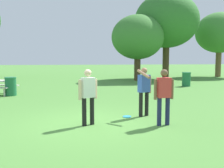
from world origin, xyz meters
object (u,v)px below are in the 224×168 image
Objects in this scene: person_bystander at (164,93)px; tree_back_right at (220,33)px; person_thrower at (88,93)px; frisbee at (127,117)px; tree_slender_mid at (138,37)px; tree_back_left at (167,21)px; trash_can_further_along at (186,79)px; trash_can_beside_table at (11,86)px; person_catcher at (144,88)px.

tree_back_right is (11.51, 17.82, 3.42)m from person_bystander.
frisbee is at bearing 33.88° from person_thrower.
tree_back_left reaches higher than tree_slender_mid.
person_thrower is at bearing -115.76° from tree_back_left.
tree_back_right is (6.70, 8.02, 3.88)m from trash_can_further_along.
person_bystander is 5.78× the size of frisbee.
person_bystander is at bearing -99.64° from tree_slender_mid.
tree_back_left reaches higher than trash_can_beside_table.
person_bystander is 1.71× the size of trash_can_beside_table.
frisbee is at bearing 126.17° from person_bystander.
tree_back_left reaches higher than person_catcher.
tree_back_left is 1.20× the size of tree_back_right.
frisbee is (-0.86, 1.18, -0.93)m from person_bystander.
frisbee is 0.30× the size of trash_can_further_along.
person_thrower is 1.00× the size of person_catcher.
person_catcher is 13.97m from tree_slender_mid.
person_catcher is 1.12m from frisbee.
tree_slender_mid is (8.43, 7.90, 3.14)m from trash_can_beside_table.
person_bystander reaches higher than trash_can_beside_table.
tree_back_left reaches higher than tree_back_right.
person_catcher is at bearing -101.62° from tree_slender_mid.
person_catcher is 1.27m from person_bystander.
trash_can_beside_table is at bearing 132.23° from frisbee.
person_catcher is at bearing -44.30° from trash_can_beside_table.
person_catcher reaches higher than frisbee.
frisbee is at bearing -47.77° from trash_can_beside_table.
tree_back_left reaches higher than person_bystander.
trash_can_further_along is at bearing 53.68° from person_thrower.
trash_can_beside_table is (-3.76, 6.48, -0.46)m from person_thrower.
trash_can_further_along is at bearing -64.59° from tree_slender_mid.
person_bystander is at bearing -122.85° from tree_back_right.
frisbee is at bearing -126.62° from tree_back_right.
frisbee is at bearing -174.12° from person_catcher.
trash_can_further_along is 0.17× the size of tree_slender_mid.
trash_can_beside_table is at bearing 120.11° from person_thrower.
person_catcher is 5.78× the size of frisbee.
trash_can_further_along is (5.67, 8.62, 0.47)m from frisbee.
tree_slender_mid is at bearing 80.36° from person_bystander.
person_bystander is at bearing -7.66° from person_thrower.
person_bystander is at bearing -48.75° from trash_can_beside_table.
tree_slender_mid is at bearing -160.75° from tree_back_right.
person_thrower is at bearing -126.32° from trash_can_further_along.
tree_back_left is at bearing 68.93° from person_catcher.
tree_back_right is (12.37, 16.64, 4.35)m from frisbee.
frisbee is 17.08m from tree_back_left.
frisbee is 0.05× the size of tree_slender_mid.
frisbee is at bearing -103.96° from tree_slender_mid.
person_thrower and person_catcher have the same top height.
person_thrower is 0.26× the size of tree_back_right.
tree_back_right is at bearing 54.61° from person_catcher.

